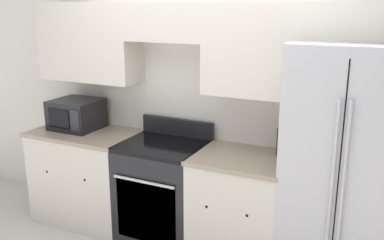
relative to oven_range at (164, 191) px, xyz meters
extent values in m
cube|color=silver|center=(0.29, 0.35, 0.84)|extent=(8.00, 0.06, 2.60)
cube|color=beige|center=(-0.86, 0.15, 1.29)|extent=(1.00, 0.33, 0.73)
cube|color=beige|center=(0.00, 0.15, 1.49)|extent=(0.72, 0.33, 0.33)
cube|color=beige|center=(1.14, 0.15, 1.29)|extent=(1.57, 0.33, 0.73)
cube|color=beige|center=(-0.86, 0.00, -0.02)|extent=(1.00, 0.62, 0.88)
cube|color=gray|center=(-0.86, 0.00, 0.43)|extent=(1.02, 0.64, 0.03)
sphere|color=black|center=(-1.08, -0.31, 0.11)|extent=(0.03, 0.03, 0.03)
sphere|color=black|center=(-0.63, -0.31, 0.11)|extent=(0.03, 0.03, 0.03)
cube|color=beige|center=(0.73, 0.00, -0.02)|extent=(0.73, 0.62, 0.88)
cube|color=gray|center=(0.73, 0.00, 0.43)|extent=(0.76, 0.64, 0.03)
sphere|color=black|center=(0.56, -0.31, 0.11)|extent=(0.03, 0.03, 0.03)
sphere|color=black|center=(0.89, -0.31, 0.11)|extent=(0.03, 0.03, 0.03)
cube|color=black|center=(0.00, 0.00, -0.03)|extent=(0.72, 0.62, 0.87)
cube|color=black|center=(0.00, -0.30, -0.07)|extent=(0.58, 0.01, 0.56)
cube|color=black|center=(0.00, 0.00, 0.43)|extent=(0.72, 0.62, 0.04)
cube|color=black|center=(0.00, 0.28, 0.53)|extent=(0.72, 0.04, 0.16)
cylinder|color=silver|center=(0.00, -0.33, 0.22)|extent=(0.58, 0.02, 0.02)
cube|color=#B7B7BC|center=(1.51, 0.07, 0.46)|extent=(0.84, 0.75, 1.85)
cube|color=black|center=(1.51, -0.31, 0.46)|extent=(0.01, 0.01, 1.70)
cylinder|color=#B7B7BC|center=(1.48, -0.33, 0.55)|extent=(0.02, 0.02, 1.02)
cylinder|color=#B7B7BC|center=(1.55, -0.33, 0.55)|extent=(0.02, 0.02, 1.02)
cube|color=black|center=(-1.00, 0.06, 0.59)|extent=(0.44, 0.40, 0.29)
cube|color=black|center=(-1.04, -0.15, 0.59)|extent=(0.24, 0.01, 0.19)
cube|color=#262628|center=(-0.84, -0.15, 0.59)|extent=(0.10, 0.01, 0.20)
cylinder|color=black|center=(1.00, 0.15, 0.56)|extent=(0.07, 0.07, 0.23)
cylinder|color=black|center=(1.00, 0.15, 0.71)|extent=(0.03, 0.03, 0.06)
cylinder|color=black|center=(1.00, 0.15, 0.75)|extent=(0.03, 0.03, 0.03)
camera|label=1|loc=(1.78, -3.08, 1.64)|focal=40.00mm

